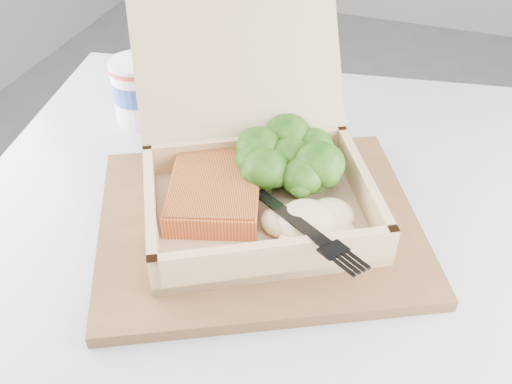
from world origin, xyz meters
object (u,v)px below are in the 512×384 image
(takeout_container, at_px, (252,154))
(paper_cup, at_px, (138,89))
(serving_tray, at_px, (259,223))
(cafe_table, at_px, (270,326))

(takeout_container, relative_size, paper_cup, 4.22)
(serving_tray, distance_m, paper_cup, 0.27)
(takeout_container, height_order, paper_cup, takeout_container)
(takeout_container, bearing_deg, cafe_table, -73.08)
(serving_tray, bearing_deg, cafe_table, 30.60)
(serving_tray, bearing_deg, takeout_container, 117.74)
(serving_tray, height_order, takeout_container, takeout_container)
(cafe_table, distance_m, paper_cup, 0.36)
(serving_tray, height_order, paper_cup, paper_cup)
(takeout_container, bearing_deg, serving_tray, -91.22)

